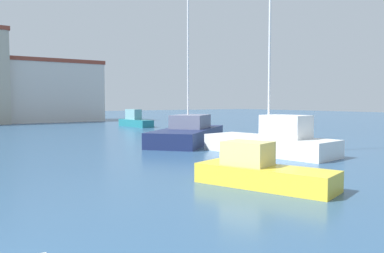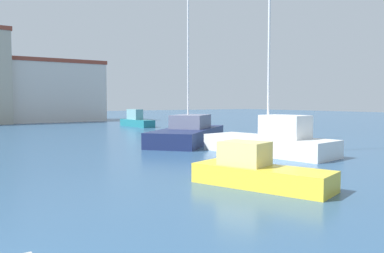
{
  "view_description": "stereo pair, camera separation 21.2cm",
  "coord_description": "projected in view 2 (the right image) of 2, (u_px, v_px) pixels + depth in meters",
  "views": [
    {
      "loc": [
        1.24,
        -5.94,
        2.81
      ],
      "look_at": [
        15.87,
        15.61,
        1.14
      ],
      "focal_mm": 37.37,
      "sensor_mm": 36.0,
      "label": 1
    },
    {
      "loc": [
        1.41,
        -6.06,
        2.81
      ],
      "look_at": [
        15.87,
        15.61,
        1.14
      ],
      "focal_mm": 37.37,
      "sensor_mm": 36.0,
      "label": 2
    }
  ],
  "objects": [
    {
      "name": "motorboat_yellow_inner_mooring",
      "position": [
        258.0,
        171.0,
        13.1
      ],
      "size": [
        2.92,
        4.85,
        1.46
      ],
      "color": "gold",
      "rests_on": "water"
    },
    {
      "name": "water",
      "position": [
        149.0,
        139.0,
        29.34
      ],
      "size": [
        160.0,
        160.0,
        0.0
      ],
      "primitive_type": "plane",
      "color": "#2D5175",
      "rests_on": "ground"
    },
    {
      "name": "motorboat_teal_far_left",
      "position": [
        136.0,
        121.0,
        43.83
      ],
      "size": [
        1.67,
        5.47,
        1.89
      ],
      "color": "#1E707A",
      "rests_on": "water"
    },
    {
      "name": "waterfront_apartments",
      "position": [
        52.0,
        91.0,
        54.98
      ],
      "size": [
        12.9,
        7.94,
        8.3
      ],
      "color": "beige",
      "rests_on": "ground"
    },
    {
      "name": "sailboat_navy_near_pier",
      "position": [
        189.0,
        132.0,
        26.75
      ],
      "size": [
        8.63,
        7.98,
        13.15
      ],
      "color": "#19234C",
      "rests_on": "water"
    },
    {
      "name": "sailboat_white_mid_harbor",
      "position": [
        271.0,
        141.0,
        21.01
      ],
      "size": [
        3.55,
        7.52,
        12.41
      ],
      "color": "white",
      "rests_on": "water"
    }
  ]
}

